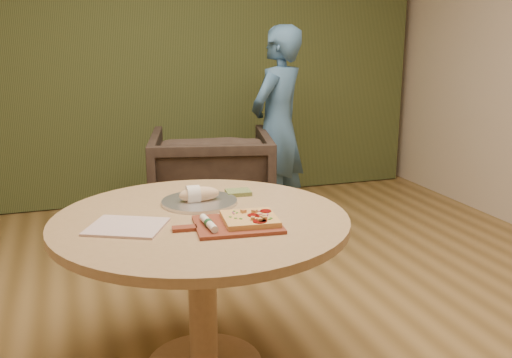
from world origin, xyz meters
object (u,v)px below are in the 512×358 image
Objects in this scene: flatbread_pizza at (250,219)px; cutlery_roll at (209,223)px; armchair at (211,179)px; person_standing at (278,127)px; pedestal_table at (201,247)px; pizza_paddle at (235,225)px; bread_roll at (197,194)px; serving_tray at (199,202)px.

cutlery_roll is (-0.18, -0.01, 0.00)m from flatbread_pizza.
flatbread_pizza is at bearing 0.63° from cutlery_roll.
armchair is 0.70m from person_standing.
pizza_paddle is (0.11, -0.17, 0.15)m from pedestal_table.
bread_roll is at bearing 86.62° from armchair.
pedestal_table is 2.20m from person_standing.
pedestal_table is at bearing 23.05° from person_standing.
cutlery_roll is at bearing 88.56° from armchair.
bread_roll is (-0.14, 0.37, 0.02)m from flatbread_pizza.
armchair reaches higher than pedestal_table.
pedestal_table is 0.27m from bread_roll.
bread_roll reaches higher than serving_tray.
bread_roll is at bearing 21.05° from person_standing.
serving_tray is at bearing 105.77° from pizza_paddle.
cutlery_roll is at bearing -176.73° from flatbread_pizza.
bread_roll is (-0.07, 0.37, 0.04)m from pizza_paddle.
serving_tray is at bearing 86.92° from armchair.
pizza_paddle is at bearing -78.87° from bread_roll.
bread_roll is at bearing 107.09° from pizza_paddle.
flatbread_pizza is 0.68× the size of serving_tray.
bread_roll is 1.66m from armchair.
pedestal_table is 1.83m from armchair.
person_standing is at bearing 59.84° from cutlery_roll.
armchair is at bearing 80.73° from flatbread_pizza.
bread_roll is 0.21× the size of armchair.
pizza_paddle is 1.29× the size of serving_tray.
armchair reaches higher than serving_tray.
flatbread_pizza reaches higher than pedestal_table.
serving_tray is 0.22× the size of person_standing.
serving_tray is 1.65m from armchair.
flatbread_pizza reaches higher than pizza_paddle.
bread_roll is at bearing 110.77° from flatbread_pizza.
person_standing reaches higher than pedestal_table.
cutlery_roll reaches higher than pedestal_table.
serving_tray is (0.04, 0.20, 0.15)m from pedestal_table.
armchair reaches higher than bread_roll.
person_standing reaches higher than serving_tray.
bread_roll is (0.04, 0.38, 0.01)m from cutlery_roll.
pedestal_table is at bearing -101.59° from serving_tray.
flatbread_pizza is (0.17, -0.17, 0.17)m from pedestal_table.
flatbread_pizza reaches higher than cutlery_roll.
pizza_paddle is 2.30m from person_standing.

